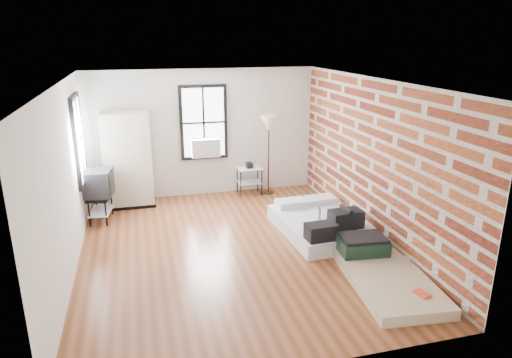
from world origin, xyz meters
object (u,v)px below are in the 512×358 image
object	(u,v)px
floor_lamp	(269,127)
mattress_main	(323,224)
mattress_bare	(381,270)
wardrobe	(128,160)
side_table	(249,173)
tv_stand	(99,185)

from	to	relation	value
floor_lamp	mattress_main	bearing A→B (deg)	-81.59
mattress_bare	wardrobe	distance (m)	5.55
mattress_bare	floor_lamp	distance (m)	4.41
mattress_bare	side_table	bearing A→B (deg)	108.86
mattress_main	tv_stand	xyz separation A→B (m)	(-3.96, 1.64, 0.56)
mattress_bare	side_table	world-z (taller)	side_table
side_table	tv_stand	distance (m)	3.29
wardrobe	side_table	world-z (taller)	wardrobe
mattress_main	wardrobe	xyz separation A→B (m)	(-3.40, 2.37, 0.82)
wardrobe	side_table	bearing A→B (deg)	2.26
mattress_bare	tv_stand	world-z (taller)	tv_stand
mattress_bare	tv_stand	bearing A→B (deg)	146.46
floor_lamp	wardrobe	bearing A→B (deg)	-180.00
wardrobe	side_table	xyz separation A→B (m)	(2.62, 0.07, -0.50)
mattress_main	tv_stand	bearing A→B (deg)	154.38
tv_stand	mattress_bare	bearing A→B (deg)	-31.41
mattress_main	side_table	world-z (taller)	side_table
mattress_bare	side_table	distance (m)	4.34
mattress_bare	side_table	size ratio (longest dim) A/B	2.89
mattress_main	floor_lamp	size ratio (longest dim) A/B	1.14
wardrobe	side_table	size ratio (longest dim) A/B	2.74
floor_lamp	tv_stand	xyz separation A→B (m)	(-3.61, -0.73, -0.81)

